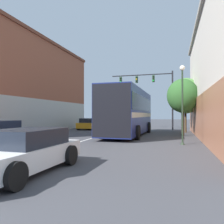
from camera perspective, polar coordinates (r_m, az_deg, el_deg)
The scene contains 10 objects.
lane_center_line at distance 17.75m, azimuth -3.13°, elevation -6.25°, with size 0.14×38.92×0.01m.
building_left_brick at distance 25.17m, azimuth -23.37°, elevation 6.44°, with size 7.51×18.50×9.42m.
bus at distance 18.32m, azimuth 4.29°, elevation 0.44°, with size 2.98×10.08×3.73m.
hatchback_foreground at distance 7.12m, azimuth -21.93°, elevation -9.54°, with size 2.02×4.32×1.28m.
parked_car_left_near at distance 25.99m, azimuth -5.87°, elevation -3.11°, with size 2.26×4.34×1.29m.
parked_car_left_far at distance 34.43m, azimuth -0.20°, elevation -2.57°, with size 2.11×3.91×1.25m.
traffic_signal_gantry at distance 26.46m, azimuth 10.38°, elevation 6.50°, with size 7.35×0.36×6.81m.
street_lamp at distance 13.24m, azimuth 17.92°, elevation 3.00°, with size 0.30×0.30×4.58m.
street_tree_near at distance 18.71m, azimuth 17.98°, elevation 4.04°, with size 2.51×2.26×4.65m.
street_tree_far at distance 22.12m, azimuth 18.64°, elevation 4.02°, with size 3.10×2.79×5.23m.
Camera 1 is at (5.80, -3.22, 1.72)m, focal length 35.00 mm.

